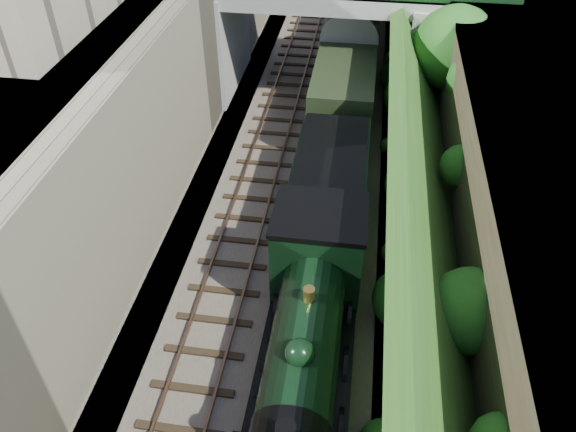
{
  "coord_description": "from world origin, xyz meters",
  "views": [
    {
      "loc": [
        2.12,
        -4.21,
        14.61
      ],
      "look_at": [
        0.0,
        10.17,
        2.47
      ],
      "focal_mm": 35.0,
      "sensor_mm": 36.0,
      "label": 1
    }
  ],
  "objects_px": {
    "tender": "(330,189)",
    "road_bridge": "(346,20)",
    "tree": "(456,50)",
    "locomotive": "(307,337)"
  },
  "relations": [
    {
      "from": "tender",
      "to": "locomotive",
      "type": "bearing_deg",
      "value": -90.0
    },
    {
      "from": "road_bridge",
      "to": "locomotive",
      "type": "height_order",
      "value": "road_bridge"
    },
    {
      "from": "tree",
      "to": "tender",
      "type": "distance_m",
      "value": 8.68
    },
    {
      "from": "locomotive",
      "to": "tender",
      "type": "height_order",
      "value": "locomotive"
    },
    {
      "from": "road_bridge",
      "to": "tree",
      "type": "relative_size",
      "value": 2.42
    },
    {
      "from": "tree",
      "to": "locomotive",
      "type": "height_order",
      "value": "tree"
    },
    {
      "from": "locomotive",
      "to": "tender",
      "type": "relative_size",
      "value": 1.7
    },
    {
      "from": "tree",
      "to": "tender",
      "type": "height_order",
      "value": "tree"
    },
    {
      "from": "tender",
      "to": "road_bridge",
      "type": "bearing_deg",
      "value": 91.34
    },
    {
      "from": "road_bridge",
      "to": "tender",
      "type": "relative_size",
      "value": 2.67
    }
  ]
}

